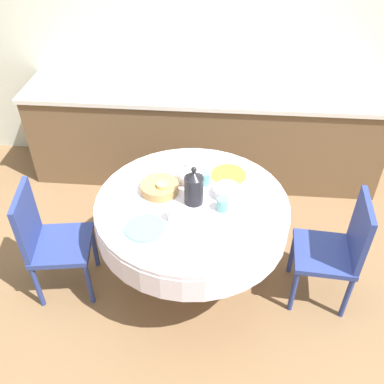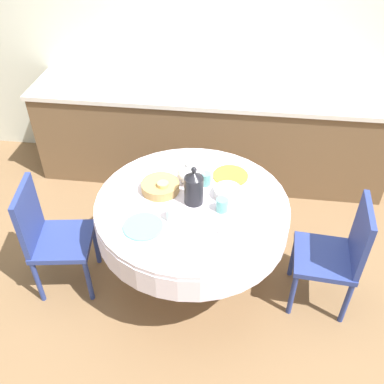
# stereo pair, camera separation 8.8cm
# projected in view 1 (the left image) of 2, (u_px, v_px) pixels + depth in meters

# --- Properties ---
(ground_plane) EXTENTS (12.00, 12.00, 0.00)m
(ground_plane) POSITION_uv_depth(u_px,v_px,m) (192.00, 277.00, 3.27)
(ground_plane) COLOR brown
(wall_back) EXTENTS (7.00, 0.05, 2.60)m
(wall_back) POSITION_uv_depth(u_px,v_px,m) (208.00, 31.00, 3.76)
(wall_back) COLOR beige
(wall_back) RESTS_ON ground_plane
(kitchen_counter) EXTENTS (3.24, 0.64, 0.89)m
(kitchen_counter) POSITION_uv_depth(u_px,v_px,m) (204.00, 134.00, 4.04)
(kitchen_counter) COLOR brown
(kitchen_counter) RESTS_ON ground_plane
(dining_table) EXTENTS (1.28, 1.28, 0.75)m
(dining_table) POSITION_uv_depth(u_px,v_px,m) (192.00, 216.00, 2.87)
(dining_table) COLOR tan
(dining_table) RESTS_ON ground_plane
(chair_left) EXTENTS (0.43, 0.43, 0.88)m
(chair_left) POSITION_uv_depth(u_px,v_px,m) (338.00, 247.00, 2.84)
(chair_left) COLOR navy
(chair_left) RESTS_ON ground_plane
(chair_right) EXTENTS (0.46, 0.46, 0.88)m
(chair_right) POSITION_uv_depth(u_px,v_px,m) (48.00, 238.00, 2.91)
(chair_right) COLOR navy
(chair_right) RESTS_ON ground_plane
(plate_near_left) EXTENTS (0.25, 0.25, 0.01)m
(plate_near_left) POSITION_uv_depth(u_px,v_px,m) (145.00, 228.00, 2.59)
(plate_near_left) COLOR #60BCB7
(plate_near_left) RESTS_ON dining_table
(cup_near_left) EXTENTS (0.08, 0.08, 0.09)m
(cup_near_left) POSITION_uv_depth(u_px,v_px,m) (174.00, 214.00, 2.63)
(cup_near_left) COLOR white
(cup_near_left) RESTS_ON dining_table
(plate_near_right) EXTENTS (0.25, 0.25, 0.01)m
(plate_near_right) POSITION_uv_depth(u_px,v_px,m) (239.00, 228.00, 2.59)
(plate_near_right) COLOR white
(plate_near_right) RESTS_ON dining_table
(cup_near_right) EXTENTS (0.08, 0.08, 0.09)m
(cup_near_right) POSITION_uv_depth(u_px,v_px,m) (223.00, 204.00, 2.70)
(cup_near_right) COLOR #5BA39E
(cup_near_right) RESTS_ON dining_table
(plate_far_left) EXTENTS (0.25, 0.25, 0.01)m
(plate_far_left) POSITION_uv_depth(u_px,v_px,m) (153.00, 176.00, 3.00)
(plate_far_left) COLOR white
(plate_far_left) RESTS_ON dining_table
(cup_far_left) EXTENTS (0.08, 0.08, 0.09)m
(cup_far_left) POSITION_uv_depth(u_px,v_px,m) (163.00, 189.00, 2.82)
(cup_far_left) COLOR #DBB766
(cup_far_left) RESTS_ON dining_table
(plate_far_right) EXTENTS (0.25, 0.25, 0.01)m
(plate_far_right) POSITION_uv_depth(u_px,v_px,m) (229.00, 175.00, 3.01)
(plate_far_right) COLOR yellow
(plate_far_right) RESTS_ON dining_table
(cup_far_right) EXTENTS (0.08, 0.08, 0.09)m
(cup_far_right) POSITION_uv_depth(u_px,v_px,m) (204.00, 178.00, 2.91)
(cup_far_right) COLOR #5BA39E
(cup_far_right) RESTS_ON dining_table
(coffee_carafe) EXTENTS (0.12, 0.12, 0.28)m
(coffee_carafe) POSITION_uv_depth(u_px,v_px,m) (194.00, 188.00, 2.72)
(coffee_carafe) COLOR black
(coffee_carafe) RESTS_ON dining_table
(teapot) EXTENTS (0.18, 0.13, 0.17)m
(teapot) POSITION_uv_depth(u_px,v_px,m) (186.00, 174.00, 2.90)
(teapot) COLOR white
(teapot) RESTS_ON dining_table
(bread_basket) EXTENTS (0.26, 0.26, 0.06)m
(bread_basket) POSITION_uv_depth(u_px,v_px,m) (160.00, 187.00, 2.86)
(bread_basket) COLOR #AD844C
(bread_basket) RESTS_ON dining_table
(fruit_bowl) EXTENTS (0.18, 0.18, 0.06)m
(fruit_bowl) POSITION_uv_depth(u_px,v_px,m) (227.00, 191.00, 2.83)
(fruit_bowl) COLOR silver
(fruit_bowl) RESTS_ON dining_table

